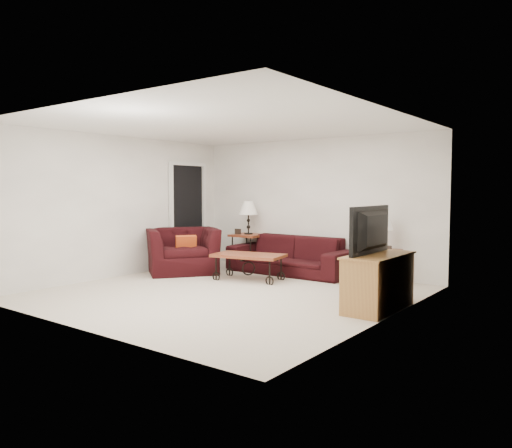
{
  "coord_description": "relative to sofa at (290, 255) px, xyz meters",
  "views": [
    {
      "loc": [
        4.83,
        -5.71,
        1.56
      ],
      "look_at": [
        0.0,
        0.7,
        1.0
      ],
      "focal_mm": 35.26,
      "sensor_mm": 36.0,
      "label": 1
    }
  ],
  "objects": [
    {
      "name": "ground",
      "position": [
        0.21,
        -2.02,
        -0.34
      ],
      "size": [
        5.0,
        5.0,
        0.0
      ],
      "primitive_type": "plane",
      "color": "beige",
      "rests_on": "ground"
    },
    {
      "name": "wall_back",
      "position": [
        0.21,
        0.48,
        0.91
      ],
      "size": [
        5.0,
        0.02,
        2.5
      ],
      "primitive_type": "cube",
      "color": "white",
      "rests_on": "ground"
    },
    {
      "name": "wall_front",
      "position": [
        0.21,
        -4.52,
        0.91
      ],
      "size": [
        5.0,
        0.02,
        2.5
      ],
      "primitive_type": "cube",
      "color": "white",
      "rests_on": "ground"
    },
    {
      "name": "wall_left",
      "position": [
        -2.29,
        -2.02,
        0.91
      ],
      "size": [
        0.02,
        5.0,
        2.5
      ],
      "primitive_type": "cube",
      "color": "white",
      "rests_on": "ground"
    },
    {
      "name": "wall_right",
      "position": [
        2.71,
        -2.02,
        0.91
      ],
      "size": [
        0.02,
        5.0,
        2.5
      ],
      "primitive_type": "cube",
      "color": "white",
      "rests_on": "ground"
    },
    {
      "name": "ceiling",
      "position": [
        0.21,
        -2.02,
        2.16
      ],
      "size": [
        5.0,
        5.0,
        0.0
      ],
      "primitive_type": "plane",
      "color": "white",
      "rests_on": "wall_back"
    },
    {
      "name": "doorway",
      "position": [
        -2.26,
        -0.37,
        0.68
      ],
      "size": [
        0.08,
        0.94,
        2.04
      ],
      "primitive_type": "cube",
      "color": "black",
      "rests_on": "ground"
    },
    {
      "name": "sofa",
      "position": [
        0.0,
        0.0,
        0.0
      ],
      "size": [
        2.35,
        0.92,
        0.69
      ],
      "primitive_type": "imported",
      "color": "black",
      "rests_on": "ground"
    },
    {
      "name": "side_table_left",
      "position": [
        -1.11,
        0.18,
        -0.01
      ],
      "size": [
        0.64,
        0.64,
        0.66
      ],
      "primitive_type": "cube",
      "rotation": [
        0.0,
        0.0,
        0.07
      ],
      "color": "brown",
      "rests_on": "ground"
    },
    {
      "name": "side_table_right",
      "position": [
        1.73,
        0.18,
        -0.07
      ],
      "size": [
        0.54,
        0.54,
        0.55
      ],
      "primitive_type": "cube",
      "rotation": [
        0.0,
        0.0,
        0.08
      ],
      "color": "brown",
      "rests_on": "ground"
    },
    {
      "name": "lamp_left",
      "position": [
        -1.11,
        0.18,
        0.64
      ],
      "size": [
        0.4,
        0.4,
        0.66
      ],
      "primitive_type": null,
      "rotation": [
        0.0,
        0.0,
        0.07
      ],
      "color": "black",
      "rests_on": "side_table_left"
    },
    {
      "name": "lamp_right",
      "position": [
        1.73,
        0.18,
        0.49
      ],
      "size": [
        0.34,
        0.34,
        0.55
      ],
      "primitive_type": null,
      "rotation": [
        0.0,
        0.0,
        0.08
      ],
      "color": "black",
      "rests_on": "side_table_right"
    },
    {
      "name": "photo_frame_left",
      "position": [
        -1.26,
        0.03,
        0.37
      ],
      "size": [
        0.13,
        0.05,
        0.11
      ],
      "primitive_type": "cube",
      "rotation": [
        0.0,
        0.0,
        0.24
      ],
      "color": "black",
      "rests_on": "side_table_left"
    },
    {
      "name": "photo_frame_right",
      "position": [
        1.88,
        0.03,
        0.26
      ],
      "size": [
        0.11,
        0.03,
        0.09
      ],
      "primitive_type": "cube",
      "rotation": [
        0.0,
        0.0,
        -0.13
      ],
      "color": "black",
      "rests_on": "side_table_right"
    },
    {
      "name": "coffee_table",
      "position": [
        -0.2,
        -0.98,
        -0.12
      ],
      "size": [
        1.3,
        0.88,
        0.45
      ],
      "primitive_type": "cube",
      "rotation": [
        0.0,
        0.0,
        0.21
      ],
      "color": "brown",
      "rests_on": "ground"
    },
    {
      "name": "armchair",
      "position": [
        -1.67,
        -1.12,
        0.07
      ],
      "size": [
        1.66,
        1.69,
        0.83
      ],
      "primitive_type": "imported",
      "rotation": [
        0.0,
        0.0,
        0.93
      ],
      "color": "black",
      "rests_on": "ground"
    },
    {
      "name": "throw_pillow",
      "position": [
        -1.52,
        -1.17,
        0.18
      ],
      "size": [
        0.3,
        0.36,
        0.37
      ],
      "primitive_type": "cube",
      "rotation": [
        0.0,
        0.0,
        0.93
      ],
      "color": "#D4481B",
      "rests_on": "armchair"
    },
    {
      "name": "tv_stand",
      "position": [
        2.44,
        -1.65,
        0.02
      ],
      "size": [
        0.5,
        1.2,
        0.72
      ],
      "primitive_type": "cube",
      "color": "#B68C43",
      "rests_on": "ground"
    },
    {
      "name": "television",
      "position": [
        2.42,
        -1.65,
        0.69
      ],
      "size": [
        0.14,
        1.08,
        0.62
      ],
      "primitive_type": "imported",
      "rotation": [
        0.0,
        0.0,
        -1.57
      ],
      "color": "black",
      "rests_on": "tv_stand"
    },
    {
      "name": "backpack",
      "position": [
        1.18,
        -0.11,
        -0.12
      ],
      "size": [
        0.39,
        0.34,
        0.44
      ],
      "primitive_type": "ellipsoid",
      "rotation": [
        0.0,
        0.0,
        -0.25
      ],
      "color": "black",
      "rests_on": "ground"
    }
  ]
}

